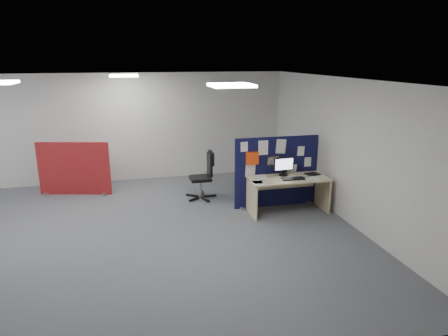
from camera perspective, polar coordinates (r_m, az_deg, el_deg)
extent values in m
plane|color=#55585D|center=(7.35, -16.65, -9.75)|extent=(9.00, 9.00, 0.00)
cube|color=white|center=(6.69, -18.47, 11.69)|extent=(9.00, 7.00, 0.02)
cube|color=silver|center=(10.32, -16.43, 5.39)|extent=(9.00, 0.02, 2.70)
cube|color=silver|center=(3.63, -20.67, -13.69)|extent=(9.00, 0.02, 2.70)
cube|color=silver|center=(7.95, 16.80, 2.46)|extent=(0.02, 7.00, 2.70)
cube|color=white|center=(5.87, 1.04, 11.73)|extent=(0.60, 0.60, 0.04)
cube|color=white|center=(9.17, -14.12, 12.67)|extent=(0.60, 0.60, 0.04)
cube|color=black|center=(8.42, 7.50, -0.54)|extent=(1.80, 0.06, 1.49)
cube|color=#A0A1A6|center=(8.42, 2.52, -5.62)|extent=(0.08, 0.30, 0.04)
cube|color=#A0A1A6|center=(8.94, 11.86, -4.68)|extent=(0.08, 0.30, 0.04)
cube|color=white|center=(8.02, 2.91, 3.04)|extent=(0.15, 0.01, 0.20)
cube|color=white|center=(8.15, 5.63, 2.90)|extent=(0.21, 0.01, 0.30)
cube|color=white|center=(8.28, 8.14, 3.07)|extent=(0.21, 0.01, 0.30)
cube|color=white|center=(8.48, 10.93, 2.40)|extent=(0.15, 0.01, 0.20)
cube|color=white|center=(8.17, 3.79, -0.25)|extent=(0.21, 0.01, 0.30)
cube|color=white|center=(8.51, 9.64, -0.46)|extent=(0.21, 0.01, 0.30)
cube|color=white|center=(8.61, 11.87, 0.86)|extent=(0.15, 0.01, 0.20)
cube|color=gold|center=(8.29, 7.01, 1.04)|extent=(0.24, 0.01, 0.18)
cube|color=#FF4410|center=(8.07, 4.05, 1.40)|extent=(0.25, 0.10, 0.25)
cube|color=#D8BF8A|center=(8.10, 9.21, -1.49)|extent=(1.60, 0.71, 0.03)
cube|color=#D8BF8A|center=(7.95, 3.97, -4.41)|extent=(0.03, 0.65, 0.70)
cube|color=#D8BF8A|center=(8.53, 13.88, -3.45)|extent=(0.03, 0.65, 0.70)
cube|color=#D8BF8A|center=(8.43, 8.32, -1.94)|extent=(1.44, 0.02, 0.30)
cylinder|color=black|center=(8.23, 8.48, -1.00)|extent=(0.18, 0.18, 0.02)
cube|color=black|center=(8.21, 8.49, -0.63)|extent=(0.04, 0.03, 0.09)
cube|color=black|center=(8.16, 8.54, 0.57)|extent=(0.43, 0.07, 0.27)
cube|color=silver|center=(8.15, 8.60, 0.53)|extent=(0.39, 0.03, 0.23)
cube|color=black|center=(8.01, 9.83, -1.49)|extent=(0.46, 0.22, 0.02)
cube|color=#A0A1A6|center=(8.17, 11.75, -1.24)|extent=(0.10, 0.07, 0.03)
cube|color=black|center=(8.42, 12.52, -0.84)|extent=(0.31, 0.27, 0.01)
cube|color=maroon|center=(9.69, -20.64, -0.08)|extent=(1.60, 0.44, 1.23)
cube|color=#A0A1A6|center=(9.97, -24.12, -3.61)|extent=(0.08, 0.30, 0.04)
cube|color=#A0A1A6|center=(9.80, -16.43, -3.17)|extent=(0.08, 0.30, 0.04)
cube|color=black|center=(9.04, -2.02, -3.98)|extent=(0.29, 0.05, 0.04)
cube|color=black|center=(9.20, -3.19, -3.64)|extent=(0.13, 0.29, 0.04)
cube|color=black|center=(9.09, -4.57, -3.91)|extent=(0.26, 0.21, 0.04)
cube|color=black|center=(8.86, -4.30, -4.43)|extent=(0.26, 0.21, 0.04)
cube|color=black|center=(8.83, -2.68, -4.48)|extent=(0.14, 0.29, 0.04)
cylinder|color=#A0A1A6|center=(8.93, -3.37, -2.85)|extent=(0.06, 0.06, 0.41)
cube|color=black|center=(8.87, -3.40, -1.49)|extent=(0.45, 0.45, 0.07)
cube|color=black|center=(8.82, -2.07, 0.53)|extent=(0.05, 0.41, 0.48)
cube|color=black|center=(8.79, -1.83, 1.46)|extent=(0.06, 0.37, 0.29)
cube|color=white|center=(7.78, 4.83, -1.93)|extent=(0.22, 0.31, 0.00)
cube|color=white|center=(8.07, 5.38, -1.29)|extent=(0.26, 0.33, 0.00)
cube|color=white|center=(8.13, 12.67, -1.48)|extent=(0.27, 0.34, 0.00)
cube|color=white|center=(7.68, 4.85, -2.14)|extent=(0.24, 0.32, 0.00)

